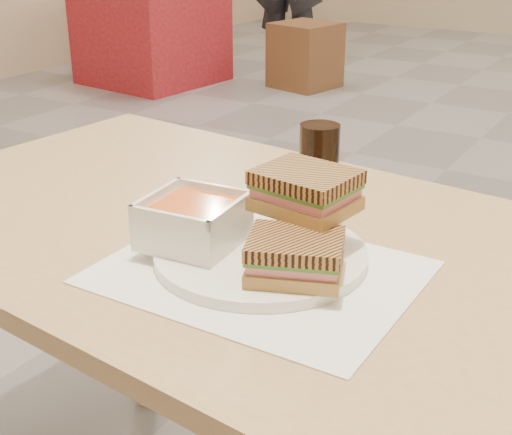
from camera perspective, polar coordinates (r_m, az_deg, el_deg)
The scene contains 10 objects.
main_table at distance 1.11m, azimuth -1.34°, elevation -6.21°, with size 1.26×0.82×0.75m.
tray_liner at distance 0.93m, azimuth 0.25°, elevation -4.35°, with size 0.39×0.30×0.00m.
plate at distance 0.95m, azimuth 0.37°, elevation -2.95°, with size 0.28×0.28×0.02m.
soup_bowl at distance 0.96m, azimuth -4.98°, elevation -0.43°, with size 0.13×0.13×0.06m.
panini_lower at distance 0.88m, azimuth 3.12°, elevation -3.10°, with size 0.14×0.13×0.05m.
panini_upper at distance 0.94m, azimuth 3.95°, elevation 2.16°, with size 0.13×0.11×0.05m.
cola_glass at distance 1.12m, azimuth 4.98°, elevation 4.06°, with size 0.06×0.06×0.13m.
bg_table_0 at distance 5.44m, azimuth -8.26°, elevation 14.42°, with size 0.92×0.92×0.74m.
bg_chair_0l at distance 5.62m, azimuth -7.61°, elevation 13.12°, with size 0.42×0.42×0.42m.
bg_chair_0r at distance 5.24m, azimuth 3.92°, elevation 12.67°, with size 0.48×0.48×0.45m.
Camera 1 is at (0.45, -2.72, 1.18)m, focal length 50.57 mm.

